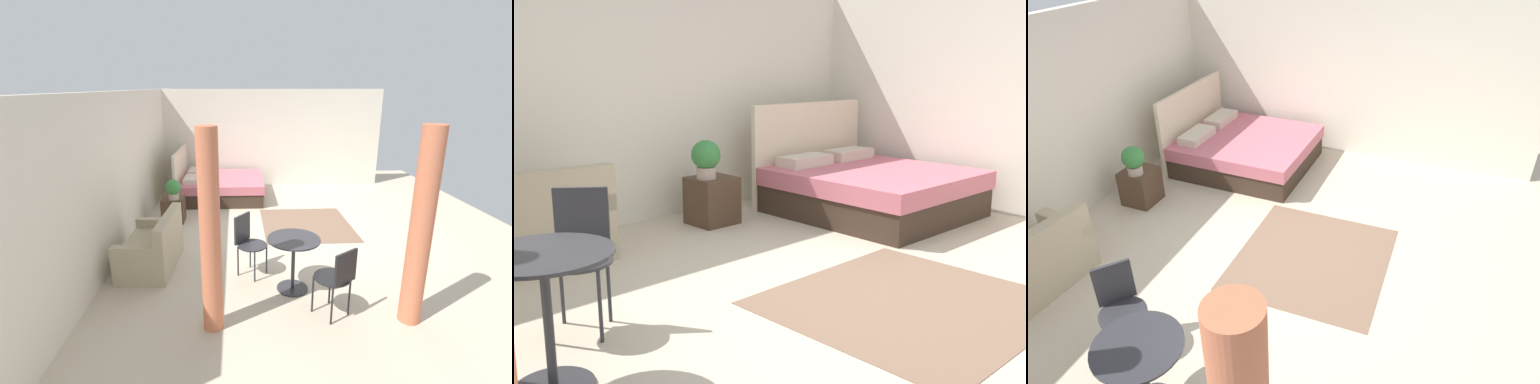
# 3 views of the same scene
# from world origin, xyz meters

# --- Properties ---
(ground_plane) EXTENTS (9.35, 8.87, 0.02)m
(ground_plane) POSITION_xyz_m (0.00, 0.00, -0.01)
(ground_plane) COLOR beige
(wall_back) EXTENTS (9.35, 0.12, 2.59)m
(wall_back) POSITION_xyz_m (0.00, 2.94, 1.29)
(wall_back) COLOR silver
(wall_back) RESTS_ON ground
(wall_right) EXTENTS (0.12, 5.87, 2.59)m
(wall_right) POSITION_xyz_m (3.18, 0.00, 1.29)
(wall_right) COLOR silver
(wall_right) RESTS_ON ground
(area_rug) EXTENTS (1.85, 1.74, 0.01)m
(area_rug) POSITION_xyz_m (0.14, -0.39, 0.00)
(area_rug) COLOR #7F604C
(area_rug) RESTS_ON ground
(bed) EXTENTS (1.84, 2.05, 1.21)m
(bed) POSITION_xyz_m (2.04, 1.42, 0.29)
(bed) COLOR #38281E
(bed) RESTS_ON ground
(couch) EXTENTS (1.27, 0.80, 0.83)m
(couch) POSITION_xyz_m (-1.43, 2.27, 0.29)
(couch) COLOR tan
(couch) RESTS_ON ground
(nightstand) EXTENTS (0.45, 0.44, 0.50)m
(nightstand) POSITION_xyz_m (0.48, 2.28, 0.25)
(nightstand) COLOR #473323
(nightstand) RESTS_ON ground
(potted_plant) EXTENTS (0.30, 0.30, 0.40)m
(potted_plant) POSITION_xyz_m (0.38, 2.24, 0.72)
(potted_plant) COLOR tan
(potted_plant) RESTS_ON nightstand
(balcony_table) EXTENTS (0.70, 0.70, 0.75)m
(balcony_table) POSITION_xyz_m (-2.19, 0.24, 0.52)
(balcony_table) COLOR #2D2D33
(balcony_table) RESTS_ON ground
(cafe_chair_near_window) EXTENTS (0.60, 0.60, 0.90)m
(cafe_chair_near_window) POSITION_xyz_m (-1.71, 0.84, 0.54)
(cafe_chair_near_window) COLOR #2D2D33
(cafe_chair_near_window) RESTS_ON ground
(cafe_chair_near_couch) EXTENTS (0.61, 0.61, 0.89)m
(cafe_chair_near_couch) POSITION_xyz_m (-2.82, -0.18, 0.55)
(cafe_chair_near_couch) COLOR black
(cafe_chair_near_couch) RESTS_ON ground
(curtain_left) EXTENTS (0.25, 0.25, 2.30)m
(curtain_left) POSITION_xyz_m (-2.93, -1.03, 1.15)
(curtain_left) COLOR #D1704C
(curtain_left) RESTS_ON ground
(curtain_right) EXTENTS (0.23, 0.23, 2.30)m
(curtain_right) POSITION_xyz_m (-2.93, 1.27, 1.15)
(curtain_right) COLOR #D1704C
(curtain_right) RESTS_ON ground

